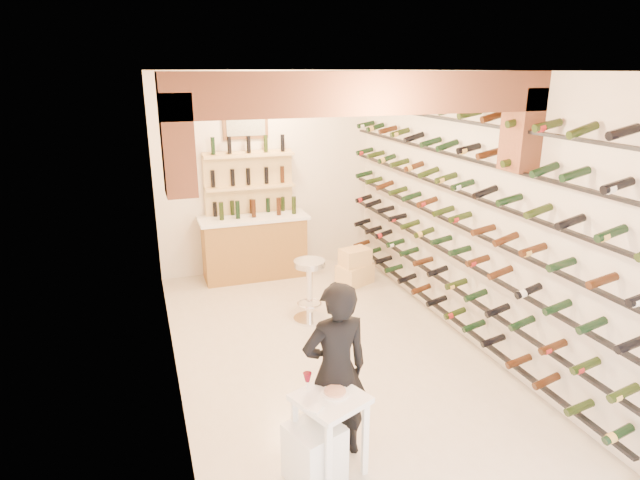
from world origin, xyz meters
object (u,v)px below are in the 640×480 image
at_px(wine_rack, 449,215).
at_px(crate_lower, 355,274).
at_px(chrome_barstool, 310,286).
at_px(back_counter, 255,245).
at_px(white_stool, 315,452).
at_px(tasting_table, 330,410).
at_px(person, 336,372).

bearing_deg(wine_rack, crate_lower, 102.93).
xyz_separation_m(chrome_barstool, crate_lower, (1.06, 0.99, -0.33)).
distance_m(chrome_barstool, crate_lower, 1.49).
relative_size(back_counter, white_stool, 3.42).
bearing_deg(chrome_barstool, tasting_table, -104.55).
bearing_deg(white_stool, chrome_barstool, 72.93).
distance_m(back_counter, chrome_barstool, 1.82).
height_order(wine_rack, tasting_table, wine_rack).
xyz_separation_m(wine_rack, white_stool, (-2.34, -1.94, -1.30)).
xyz_separation_m(back_counter, chrome_barstool, (0.35, -1.79, -0.04)).
distance_m(back_counter, white_stool, 4.62).
xyz_separation_m(tasting_table, white_stool, (-0.14, -0.03, -0.35)).
bearing_deg(back_counter, tasting_table, -94.67).
bearing_deg(back_counter, white_stool, -96.38).
xyz_separation_m(back_counter, crate_lower, (1.41, -0.80, -0.38)).
relative_size(back_counter, person, 1.06).
xyz_separation_m(wine_rack, tasting_table, (-2.20, -1.91, -0.95)).
bearing_deg(person, crate_lower, -117.91).
relative_size(person, crate_lower, 3.08).
bearing_deg(back_counter, wine_rack, -55.34).
xyz_separation_m(wine_rack, crate_lower, (-0.43, 1.85, -1.39)).
relative_size(tasting_table, chrome_barstool, 1.05).
relative_size(wine_rack, back_counter, 3.35).
xyz_separation_m(person, crate_lower, (1.65, 3.55, -0.65)).
bearing_deg(tasting_table, chrome_barstool, 52.59).
xyz_separation_m(white_stool, crate_lower, (1.92, 3.79, -0.09)).
xyz_separation_m(tasting_table, person, (0.12, 0.21, 0.21)).
bearing_deg(person, chrome_barstool, -106.00).
xyz_separation_m(wine_rack, person, (-2.08, -1.70, -0.74)).
xyz_separation_m(back_counter, white_stool, (-0.51, -4.58, -0.28)).
distance_m(white_stool, person, 0.66).
bearing_deg(wine_rack, tasting_table, -139.12).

